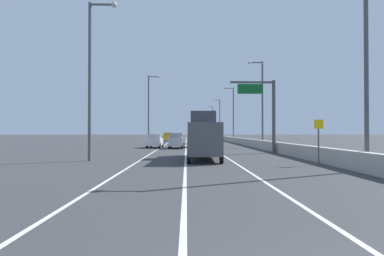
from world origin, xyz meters
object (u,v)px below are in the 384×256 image
at_px(lamp_post_right_fourth, 219,117).
at_px(lamp_post_left_near, 93,71).
at_px(lamp_post_right_near, 362,50).
at_px(car_white_1, 155,141).
at_px(car_yellow_4, 168,137).
at_px(speed_advisory_sign, 319,138).
at_px(car_blue_2, 196,140).
at_px(car_black_3, 196,138).
at_px(lamp_post_left_mid, 150,105).
at_px(lamp_post_right_fifth, 212,120).
at_px(lamp_post_right_third, 232,111).
at_px(box_truck, 204,137).
at_px(overhead_sign_gantry, 267,107).
at_px(lamp_post_right_second, 261,99).
at_px(car_silver_0, 176,141).

bearing_deg(lamp_post_right_fourth, lamp_post_left_near, -104.01).
xyz_separation_m(lamp_post_right_near, car_white_1, (-14.21, 24.54, -5.86)).
height_order(lamp_post_right_fourth, car_yellow_4, lamp_post_right_fourth).
relative_size(speed_advisory_sign, car_blue_2, 0.63).
bearing_deg(car_black_3, lamp_post_left_mid, -166.88).
xyz_separation_m(lamp_post_right_fifth, car_white_1, (-14.17, -74.13, -5.86)).
bearing_deg(car_white_1, lamp_post_right_third, 59.71).
relative_size(lamp_post_left_near, lamp_post_left_mid, 1.00).
bearing_deg(box_truck, car_yellow_4, 97.15).
bearing_deg(box_truck, lamp_post_right_near, -40.86).
bearing_deg(speed_advisory_sign, lamp_post_right_third, 88.21).
xyz_separation_m(lamp_post_right_third, car_blue_2, (-8.87, -23.56, -5.82)).
relative_size(overhead_sign_gantry, lamp_post_left_mid, 0.62).
height_order(lamp_post_right_near, lamp_post_right_fifth, same).
xyz_separation_m(overhead_sign_gantry, lamp_post_left_mid, (-14.66, 21.53, 2.06)).
distance_m(lamp_post_right_third, lamp_post_left_near, 46.64).
height_order(lamp_post_right_near, lamp_post_right_second, same).
relative_size(speed_advisory_sign, lamp_post_right_third, 0.25).
relative_size(car_blue_2, car_black_3, 1.12).
relative_size(lamp_post_right_third, car_yellow_4, 2.51).
bearing_deg(overhead_sign_gantry, speed_advisory_sign, -87.71).
bearing_deg(car_yellow_4, lamp_post_left_near, -93.13).
relative_size(lamp_post_right_near, lamp_post_left_mid, 1.00).
bearing_deg(lamp_post_right_second, box_truck, -117.35).
height_order(overhead_sign_gantry, car_white_1, overhead_sign_gantry).
xyz_separation_m(speed_advisory_sign, car_blue_2, (-7.42, 22.80, -0.79)).
bearing_deg(lamp_post_right_near, car_blue_2, 108.45).
height_order(speed_advisory_sign, car_yellow_4, speed_advisory_sign).
xyz_separation_m(lamp_post_right_fourth, car_silver_0, (-11.28, -50.70, -5.78)).
height_order(lamp_post_left_mid, car_blue_2, lamp_post_left_mid).
height_order(car_black_3, box_truck, box_truck).
distance_m(overhead_sign_gantry, lamp_post_right_near, 14.31).
bearing_deg(car_silver_0, lamp_post_left_mid, 112.21).
bearing_deg(lamp_post_left_near, lamp_post_right_fifth, 79.66).
bearing_deg(box_truck, lamp_post_left_mid, 105.38).
distance_m(lamp_post_right_fourth, lamp_post_right_fifth, 24.67).
height_order(speed_advisory_sign, car_black_3, speed_advisory_sign).
bearing_deg(lamp_post_right_fifth, lamp_post_left_near, -100.34).
distance_m(lamp_post_right_fourth, car_white_1, 51.80).
relative_size(lamp_post_right_near, lamp_post_left_near, 1.00).
xyz_separation_m(lamp_post_right_third, car_yellow_4, (-14.62, 4.46, -5.79)).
xyz_separation_m(speed_advisory_sign, car_yellow_4, (-13.17, 50.81, -0.76)).
xyz_separation_m(lamp_post_right_near, lamp_post_right_fifth, (-0.05, 98.68, 0.00)).
height_order(lamp_post_right_fourth, lamp_post_left_near, same).
distance_m(speed_advisory_sign, lamp_post_right_third, 46.65).
bearing_deg(lamp_post_right_third, lamp_post_right_near, -90.32).
relative_size(lamp_post_right_second, lamp_post_right_fourth, 1.00).
bearing_deg(speed_advisory_sign, lamp_post_left_near, 169.18).
distance_m(lamp_post_right_fourth, car_silver_0, 52.26).
bearing_deg(lamp_post_right_second, lamp_post_right_third, 90.38).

